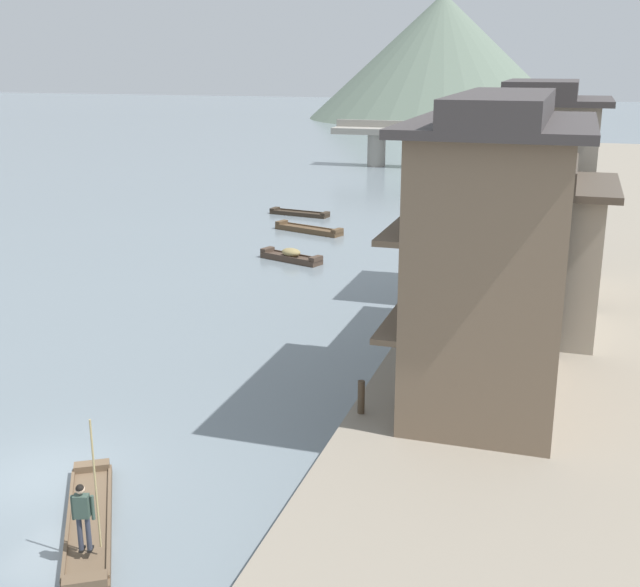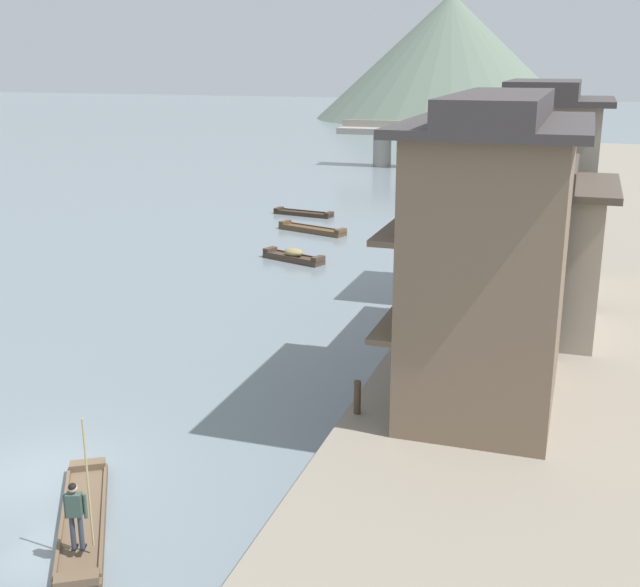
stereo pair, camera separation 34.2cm
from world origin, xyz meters
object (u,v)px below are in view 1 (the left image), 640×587
at_px(boat_foreground_poled, 89,523).
at_px(boat_midriver_upstream, 291,256).
at_px(house_waterfront_second, 526,247).
at_px(house_waterfront_tall, 534,187).
at_px(boatman_person, 83,509).
at_px(mooring_post_dock_near, 361,397).
at_px(boat_moored_second, 309,230).
at_px(boat_moored_third, 300,213).
at_px(stone_bridge, 443,139).
at_px(boat_midriver_drifting, 475,188).
at_px(house_waterfront_nearest, 494,254).
at_px(mooring_post_dock_mid, 426,299).
at_px(mooring_post_dock_far, 461,249).
at_px(boat_moored_far, 439,173).
at_px(boat_moored_nearest, 448,222).

distance_m(boat_foreground_poled, boat_midriver_upstream, 25.97).
xyz_separation_m(house_waterfront_second, house_waterfront_tall, (-0.15, 6.03, 1.31)).
xyz_separation_m(boatman_person, mooring_post_dock_near, (4.11, 7.44, 0.00)).
bearing_deg(boat_moored_second, boat_moored_third, 114.77).
relative_size(boat_moored_second, boat_midriver_upstream, 1.26).
distance_m(boat_foreground_poled, stone_bridge, 65.51).
distance_m(boat_moored_second, boat_midriver_drifting, 21.69).
height_order(boatman_person, stone_bridge, stone_bridge).
relative_size(house_waterfront_tall, mooring_post_dock_near, 8.98).
distance_m(boat_moored_second, mooring_post_dock_near, 28.87).
relative_size(house_waterfront_second, mooring_post_dock_near, 6.40).
bearing_deg(boat_foreground_poled, house_waterfront_nearest, 46.51).
bearing_deg(mooring_post_dock_mid, stone_bridge, 98.46).
bearing_deg(house_waterfront_tall, boat_moored_third, 134.51).
height_order(boat_midriver_drifting, mooring_post_dock_far, mooring_post_dock_far).
relative_size(boat_moored_third, house_waterfront_nearest, 0.50).
bearing_deg(boat_moored_far, boat_midriver_upstream, -93.22).
height_order(boatman_person, mooring_post_dock_far, boatman_person).
distance_m(boat_moored_nearest, boat_moored_far, 23.81).
height_order(house_waterfront_tall, mooring_post_dock_near, house_waterfront_tall).
relative_size(boat_foreground_poled, boat_midriver_drifting, 0.85).
xyz_separation_m(boat_moored_second, boat_moored_far, (3.46, 28.43, -0.00)).
relative_size(boatman_person, mooring_post_dock_mid, 3.09).
relative_size(boat_foreground_poled, house_waterfront_tall, 0.57).
height_order(boat_moored_third, mooring_post_dock_mid, mooring_post_dock_mid).
height_order(boat_moored_nearest, house_waterfront_nearest, house_waterfront_nearest).
height_order(boatman_person, boat_midriver_upstream, boatman_person).
relative_size(boat_moored_far, mooring_post_dock_far, 5.02).
height_order(boat_midriver_upstream, mooring_post_dock_near, mooring_post_dock_near).
relative_size(mooring_post_dock_mid, mooring_post_dock_far, 1.37).
distance_m(boat_foreground_poled, boat_moored_third, 38.98).
distance_m(boatman_person, boat_moored_third, 40.44).
bearing_deg(boat_midriver_upstream, mooring_post_dock_mid, -46.63).
height_order(boat_foreground_poled, boat_midriver_upstream, boat_midriver_upstream).
height_order(boat_moored_nearest, stone_bridge, stone_bridge).
bearing_deg(house_waterfront_nearest, boat_moored_third, 118.43).
height_order(boat_foreground_poled, mooring_post_dock_mid, mooring_post_dock_mid).
xyz_separation_m(boat_foreground_poled, mooring_post_dock_near, (4.93, 6.14, 1.27)).
bearing_deg(boat_midriver_upstream, boat_moored_nearest, 62.42).
relative_size(boat_foreground_poled, mooring_post_dock_near, 5.16).
relative_size(boat_moored_far, stone_bridge, 0.16).
xyz_separation_m(boatman_person, house_waterfront_second, (7.85, 16.75, 2.53)).
bearing_deg(boat_moored_third, boat_midriver_upstream, -73.05).
relative_size(boat_midriver_drifting, mooring_post_dock_far, 8.22).
distance_m(mooring_post_dock_mid, mooring_post_dock_far, 9.75).
bearing_deg(boat_foreground_poled, stone_bridge, 92.10).
distance_m(boat_moored_far, house_waterfront_nearest, 54.09).
distance_m(boat_moored_third, boat_midriver_drifting, 18.22).
distance_m(boat_moored_second, mooring_post_dock_far, 12.72).
bearing_deg(mooring_post_dock_near, boat_foreground_poled, -128.76).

